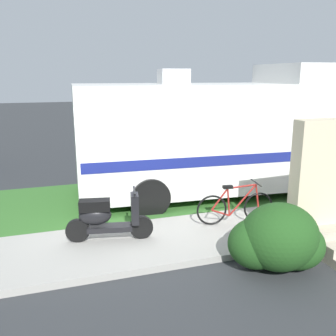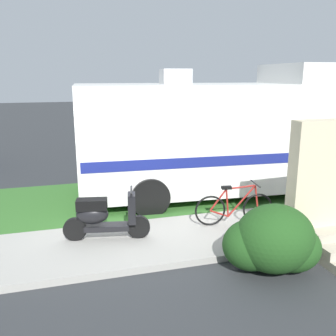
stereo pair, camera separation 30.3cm
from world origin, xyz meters
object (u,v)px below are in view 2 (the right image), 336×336
(scooter, at_px, (103,216))
(bottle_green, at_px, (301,226))
(motorhome_rv, at_px, (218,135))
(bicycle, at_px, (234,207))

(scooter, height_order, bottle_green, scooter)
(motorhome_rv, relative_size, bottle_green, 25.26)
(motorhome_rv, distance_m, bottle_green, 3.39)
(motorhome_rv, distance_m, scooter, 4.15)
(bicycle, height_order, bottle_green, bicycle)
(bicycle, xyz_separation_m, bottle_green, (1.11, -0.74, -0.25))
(motorhome_rv, height_order, scooter, motorhome_rv)
(bottle_green, bearing_deg, motorhome_rv, 99.42)
(scooter, relative_size, bicycle, 0.98)
(motorhome_rv, xyz_separation_m, scooter, (-3.29, -2.31, -1.06))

